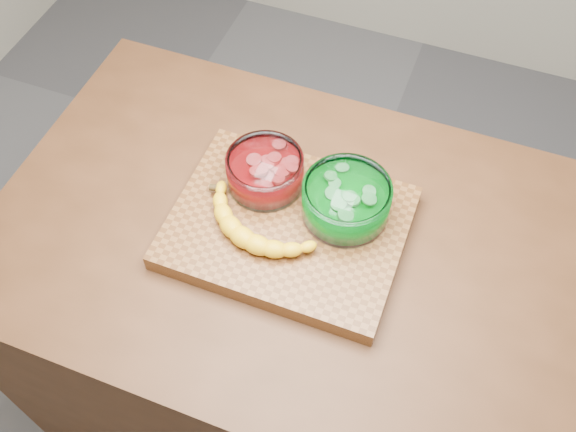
% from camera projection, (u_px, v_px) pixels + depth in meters
% --- Properties ---
extents(ground, '(3.50, 3.50, 0.00)m').
position_uv_depth(ground, '(288.00, 389.00, 2.02)').
color(ground, slate).
rests_on(ground, ground).
extents(counter, '(1.20, 0.80, 0.90)m').
position_uv_depth(counter, '(288.00, 329.00, 1.65)').
color(counter, '#4D2C17').
rests_on(counter, ground).
extents(cutting_board, '(0.45, 0.35, 0.04)m').
position_uv_depth(cutting_board, '(288.00, 228.00, 1.26)').
color(cutting_board, brown).
rests_on(cutting_board, counter).
extents(bowl_red, '(0.15, 0.15, 0.07)m').
position_uv_depth(bowl_red, '(265.00, 171.00, 1.27)').
color(bowl_red, white).
rests_on(bowl_red, cutting_board).
extents(bowl_green, '(0.17, 0.17, 0.08)m').
position_uv_depth(bowl_green, '(346.00, 201.00, 1.23)').
color(bowl_green, white).
rests_on(bowl_green, cutting_board).
extents(banana, '(0.27, 0.16, 0.04)m').
position_uv_depth(banana, '(260.00, 222.00, 1.22)').
color(banana, yellow).
rests_on(banana, cutting_board).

